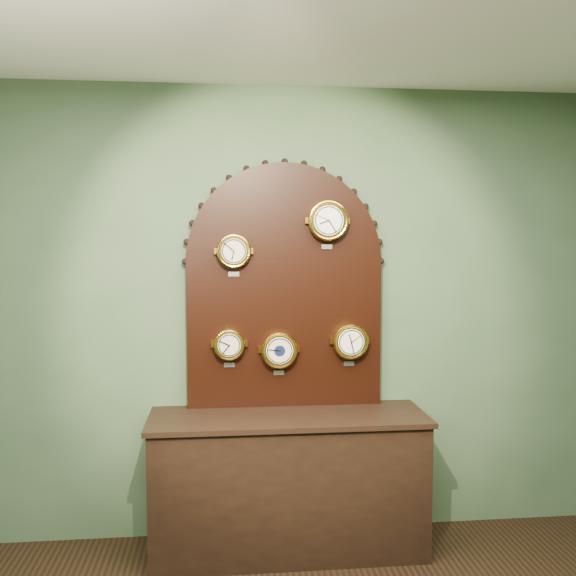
{
  "coord_description": "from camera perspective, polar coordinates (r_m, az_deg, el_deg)",
  "views": [
    {
      "loc": [
        -0.38,
        -1.35,
        1.86
      ],
      "look_at": [
        0.0,
        2.25,
        1.58
      ],
      "focal_mm": 38.81,
      "sensor_mm": 36.0,
      "label": 1
    }
  ],
  "objects": [
    {
      "name": "arabic_clock",
      "position": [
        3.79,
        3.68,
        6.18
      ],
      "size": [
        0.25,
        0.08,
        0.3
      ],
      "color": "gold",
      "rests_on": "display_board"
    },
    {
      "name": "barometer",
      "position": [
        3.81,
        -0.81,
        -5.7
      ],
      "size": [
        0.22,
        0.08,
        0.27
      ],
      "color": "gold",
      "rests_on": "display_board"
    },
    {
      "name": "hygrometer",
      "position": [
        3.79,
        -5.41,
        -5.17
      ],
      "size": [
        0.19,
        0.08,
        0.24
      ],
      "color": "gold",
      "rests_on": "display_board"
    },
    {
      "name": "tide_clock",
      "position": [
        3.87,
        5.72,
        -4.88
      ],
      "size": [
        0.22,
        0.08,
        0.27
      ],
      "color": "gold",
      "rests_on": "display_board"
    },
    {
      "name": "roman_clock",
      "position": [
        3.74,
        -4.99,
        3.38
      ],
      "size": [
        0.2,
        0.08,
        0.26
      ],
      "color": "gold",
      "rests_on": "display_board"
    },
    {
      "name": "shop_counter",
      "position": [
        3.89,
        0.03,
        -17.64
      ],
      "size": [
        1.6,
        0.5,
        0.8
      ],
      "primitive_type": "cube",
      "color": "black",
      "rests_on": "ground_plane"
    },
    {
      "name": "display_board",
      "position": [
        3.83,
        -0.31,
        0.92
      ],
      "size": [
        1.26,
        0.06,
        1.53
      ],
      "color": "black",
      "rests_on": "shop_counter"
    },
    {
      "name": "wall_back",
      "position": [
        3.9,
        -0.38,
        -2.36
      ],
      "size": [
        4.0,
        0.0,
        4.0
      ],
      "primitive_type": "plane",
      "rotation": [
        1.57,
        0.0,
        0.0
      ],
      "color": "#415B3E",
      "rests_on": "ground"
    }
  ]
}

